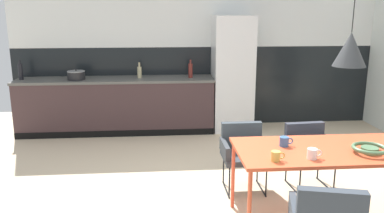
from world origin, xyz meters
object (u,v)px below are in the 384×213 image
refrigerator_column (232,74)px  cooking_pot (76,75)px  mug_glass_clear (284,141)px  bottle_wine_green (21,71)px  armchair_near_window (243,148)px  bottle_spice_small (139,72)px  dining_table (340,153)px  mug_white_ceramic (313,154)px  bottle_oil_tall (191,70)px  armchair_head_of_table (309,146)px  pendant_lamp_over_table_near (350,49)px  fruit_bowl (370,149)px  mug_short_terracotta (276,156)px

refrigerator_column → cooking_pot: bearing=-178.3°
mug_glass_clear → bottle_wine_green: bearing=137.8°
armchair_near_window → bottle_spice_small: (-1.24, 2.30, 0.51)m
dining_table → mug_white_ceramic: size_ratio=15.04×
bottle_oil_tall → dining_table: bearing=-69.9°
mug_white_ceramic → armchair_near_window: bearing=108.7°
refrigerator_column → dining_table: refrigerator_column is taller
refrigerator_column → armchair_head_of_table: (0.47, -2.27, -0.47)m
pendant_lamp_over_table_near → mug_white_ceramic: bearing=-148.1°
mug_white_ceramic → mug_glass_clear: same height
fruit_bowl → pendant_lamp_over_table_near: pendant_lamp_over_table_near is taller
armchair_near_window → refrigerator_column: bearing=-97.4°
armchair_near_window → bottle_spice_small: bottle_spice_small is taller
mug_short_terracotta → mug_white_ceramic: bearing=4.8°
pendant_lamp_over_table_near → bottle_wine_green: bearing=140.7°
fruit_bowl → bottle_oil_tall: bearing=112.4°
fruit_bowl → bottle_wine_green: 5.16m
fruit_bowl → mug_short_terracotta: mug_short_terracotta is taller
mug_white_ceramic → bottle_oil_tall: 3.40m
refrigerator_column → bottle_wine_green: (-3.38, 0.00, 0.08)m
refrigerator_column → mug_white_ceramic: bearing=-88.7°
dining_table → fruit_bowl: (0.20, -0.14, 0.08)m
refrigerator_column → dining_table: size_ratio=0.99×
refrigerator_column → bottle_oil_tall: 0.70m
mug_glass_clear → bottle_wine_green: bottle_wine_green is taller
mug_white_ceramic → fruit_bowl: bearing=9.4°
mug_glass_clear → bottle_oil_tall: 3.05m
dining_table → fruit_bowl: fruit_bowl is taller
armchair_head_of_table → bottle_spice_small: (-1.99, 2.29, 0.52)m
dining_table → pendant_lamp_over_table_near: size_ratio=1.63×
fruit_bowl → pendant_lamp_over_table_near: (-0.20, 0.13, 0.86)m
bottle_spice_small → fruit_bowl: bearing=-56.7°
bottle_oil_tall → bottle_wine_green: bottle_wine_green is taller
dining_table → mug_white_ceramic: 0.43m
pendant_lamp_over_table_near → fruit_bowl: bearing=-32.8°
bottle_spice_small → bottle_oil_tall: bearing=-3.6°
bottle_oil_tall → pendant_lamp_over_table_near: (1.12, -3.09, 0.63)m
dining_table → pendant_lamp_over_table_near: (0.00, -0.01, 0.94)m
bottle_wine_green → mug_glass_clear: bearing=-42.2°
mug_white_ceramic → bottle_wine_green: size_ratio=0.41×
bottle_wine_green → pendant_lamp_over_table_near: bearing=-39.3°
armchair_near_window → armchair_head_of_table: bearing=-179.9°
armchair_near_window → bottle_wine_green: size_ratio=2.37×
armchair_head_of_table → bottle_wine_green: 4.50m
mug_glass_clear → bottle_oil_tall: (-0.63, 2.97, 0.23)m
cooking_pot → bottle_oil_tall: bearing=1.4°
mug_glass_clear → pendant_lamp_over_table_near: bearing=-12.9°
refrigerator_column → bottle_wine_green: size_ratio=6.10×
fruit_bowl → pendant_lamp_over_table_near: bearing=147.2°
mug_white_ceramic → bottle_spice_small: bottle_spice_small is taller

